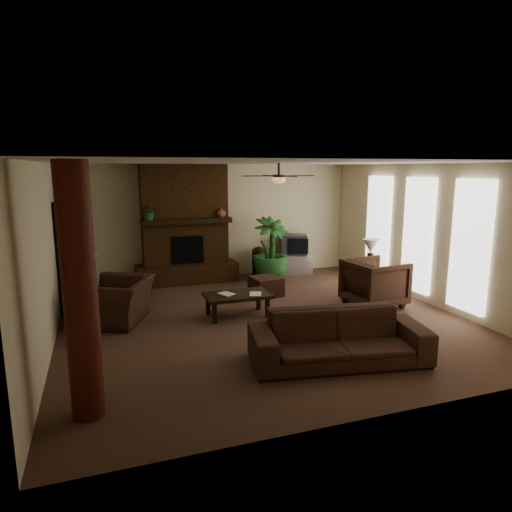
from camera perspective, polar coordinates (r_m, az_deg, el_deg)
name	(u,v)px	position (r m, az deg, el deg)	size (l,w,h in m)	color
room_shell	(263,243)	(7.96, 0.95, 1.60)	(7.00, 7.00, 7.00)	brown
fireplace	(185,234)	(10.87, -8.91, 2.73)	(2.40, 0.70, 2.80)	#553416
windows	(418,235)	(9.85, 19.75, 2.49)	(0.08, 3.65, 2.35)	white
log_column	(80,294)	(5.14, -21.35, -4.48)	(0.36, 0.36, 2.80)	maroon
doorway	(61,257)	(9.35, -23.38, -0.07)	(0.10, 1.00, 2.10)	black
ceiling_fan	(279,178)	(8.27, 2.89, 9.82)	(1.35, 1.35, 0.37)	black
sofa	(339,329)	(6.52, 10.46, -9.10)	(2.48, 0.72, 0.97)	#42281C
armchair_left	(118,294)	(8.37, -17.10, -4.60)	(1.19, 0.78, 1.04)	#42281C
armchair_right	(375,280)	(9.25, 14.80, -3.00)	(1.01, 0.94, 1.04)	#42281C
coffee_table	(237,297)	(8.36, -2.37, -5.17)	(1.20, 0.70, 0.43)	black
ottoman	(266,286)	(9.76, 1.27, -3.83)	(0.60, 0.60, 0.40)	#42281C
tv_stand	(294,264)	(11.79, 4.87, -1.00)	(0.85, 0.50, 0.50)	silver
tv	(294,245)	(11.67, 4.80, 1.43)	(0.78, 0.71, 0.52)	#3A3B3D
floor_vase	(259,260)	(11.39, 0.35, -0.45)	(0.34, 0.34, 0.77)	black
floor_plant	(270,264)	(10.85, 1.85, -1.01)	(0.88, 1.57, 0.88)	#2B5F26
side_table_left	(92,305)	(8.73, -20.03, -5.81)	(0.50, 0.50, 0.55)	black
lamp_left	(87,266)	(8.54, -20.57, -1.18)	(0.37, 0.37, 0.65)	black
side_table_right	(370,280)	(10.27, 14.24, -2.98)	(0.50, 0.50, 0.55)	black
lamp_right	(371,248)	(10.08, 14.31, 0.97)	(0.40, 0.40, 0.65)	black
mantel_plant	(149,213)	(10.38, -13.34, 5.33)	(0.38, 0.42, 0.33)	#2B5F26
mantel_vase	(221,213)	(10.72, -4.40, 5.48)	(0.22, 0.23, 0.22)	#97543C
book_a	(222,288)	(8.18, -4.33, -4.09)	(0.22, 0.03, 0.29)	#999999
book_b	(250,287)	(8.23, -0.81, -3.95)	(0.21, 0.02, 0.29)	#999999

